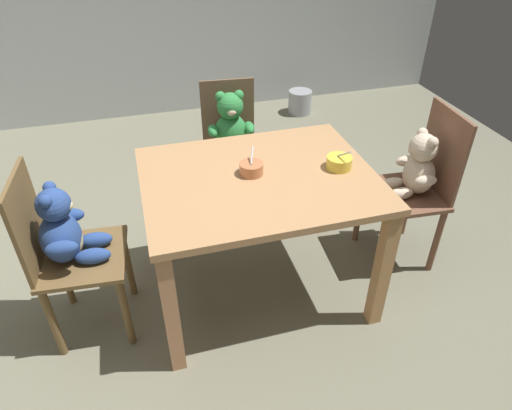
{
  "coord_description": "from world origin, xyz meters",
  "views": [
    {
      "loc": [
        -0.51,
        -1.74,
        1.84
      ],
      "look_at": [
        0.0,
        0.05,
        0.52
      ],
      "focal_mm": 31.92,
      "sensor_mm": 36.0,
      "label": 1
    }
  ],
  "objects": [
    {
      "name": "porridge_bowl_yellow_near_right",
      "position": [
        0.39,
        -0.03,
        0.75
      ],
      "size": [
        0.12,
        0.13,
        0.12
      ],
      "color": "gold",
      "rests_on": "dining_table"
    },
    {
      "name": "ground_plane",
      "position": [
        0.0,
        0.0,
        -0.02
      ],
      "size": [
        5.2,
        5.2,
        0.04
      ],
      "color": "#6F6D59"
    },
    {
      "name": "teddy_chair_near_right",
      "position": [
        0.9,
        0.04,
        0.54
      ],
      "size": [
        0.41,
        0.43,
        0.91
      ],
      "rotation": [
        0.0,
        0.0,
        3.07
      ],
      "color": "brown",
      "rests_on": "ground_plane"
    },
    {
      "name": "teddy_chair_near_left",
      "position": [
        -0.9,
        -0.02,
        0.55
      ],
      "size": [
        0.41,
        0.42,
        0.88
      ],
      "rotation": [
        0.0,
        0.0,
        -0.08
      ],
      "color": "brown",
      "rests_on": "ground_plane"
    },
    {
      "name": "dining_table",
      "position": [
        0.0,
        0.0,
        0.61
      ],
      "size": [
        1.09,
        0.87,
        0.72
      ],
      "color": "#AD7F52",
      "rests_on": "ground_plane"
    },
    {
      "name": "porridge_bowl_terracotta_center",
      "position": [
        -0.03,
        0.03,
        0.75
      ],
      "size": [
        0.11,
        0.12,
        0.11
      ],
      "color": "#B97146",
      "rests_on": "dining_table"
    },
    {
      "name": "teddy_chair_far_center",
      "position": [
        0.05,
        0.79,
        0.55
      ],
      "size": [
        0.4,
        0.43,
        0.86
      ],
      "rotation": [
        0.0,
        0.0,
        -1.66
      ],
      "color": "brown",
      "rests_on": "ground_plane"
    },
    {
      "name": "metal_pail",
      "position": [
        1.04,
        2.15,
        0.11
      ],
      "size": [
        0.22,
        0.22,
        0.22
      ],
      "primitive_type": "cylinder",
      "color": "#93969B",
      "rests_on": "ground_plane"
    }
  ]
}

